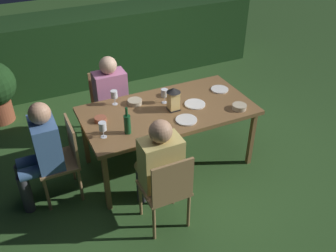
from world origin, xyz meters
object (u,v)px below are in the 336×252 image
(plate_c, at_px, (220,89))
(bowl_olives, at_px, (167,94))
(chair_side_left_a, at_px, (167,189))
(bowl_salad, at_px, (135,102))
(person_in_pink, at_px, (113,98))
(green_bottle_on_table, at_px, (127,124))
(lantern_centerpiece, at_px, (173,98))
(plate_b, at_px, (195,104))
(bowl_bread, at_px, (101,119))
(wine_glass_a, at_px, (164,93))
(bowl_dip, at_px, (239,107))
(person_in_blue, at_px, (41,150))
(plate_a, at_px, (186,120))
(wine_glass_b, at_px, (114,95))
(person_in_mustard, at_px, (158,164))
(chair_side_right_a, at_px, (109,102))
(wine_glass_c, at_px, (103,127))
(chair_head_near, at_px, (63,157))
(dining_table, at_px, (168,113))

(plate_c, relative_size, bowl_olives, 1.73)
(chair_side_left_a, distance_m, bowl_salad, 1.18)
(person_in_pink, bearing_deg, green_bottle_on_table, -98.11)
(person_in_pink, height_order, lantern_centerpiece, person_in_pink)
(plate_b, bearing_deg, plate_c, 22.31)
(bowl_bread, bearing_deg, green_bottle_on_table, -60.12)
(plate_c, bearing_deg, wine_glass_a, 179.27)
(bowl_olives, bearing_deg, bowl_dip, -45.94)
(lantern_centerpiece, distance_m, plate_b, 0.30)
(person_in_blue, bearing_deg, chair_side_left_a, -42.47)
(chair_side_left_a, distance_m, bowl_olives, 1.31)
(person_in_blue, xyz_separation_m, plate_a, (1.46, -0.29, 0.12))
(lantern_centerpiece, xyz_separation_m, wine_glass_b, (-0.54, 0.38, -0.03))
(green_bottle_on_table, bearing_deg, person_in_mustard, -73.32)
(plate_c, bearing_deg, bowl_dip, -94.70)
(chair_side_right_a, distance_m, person_in_pink, 0.25)
(wine_glass_b, relative_size, plate_b, 0.73)
(chair_side_right_a, xyz_separation_m, wine_glass_c, (-0.37, -1.09, 0.38))
(wine_glass_b, bearing_deg, bowl_dip, -29.48)
(person_in_pink, xyz_separation_m, bowl_dip, (1.13, -1.01, 0.14))
(chair_head_near, height_order, bowl_dip, chair_head_near)
(wine_glass_c, bearing_deg, dining_table, 14.70)
(lantern_centerpiece, xyz_separation_m, bowl_salad, (-0.34, 0.29, -0.12))
(chair_side_right_a, distance_m, wine_glass_b, 0.66)
(bowl_salad, bearing_deg, person_in_pink, 107.65)
(dining_table, bearing_deg, plate_b, -8.07)
(dining_table, xyz_separation_m, person_in_mustard, (-0.42, -0.68, -0.06))
(plate_b, bearing_deg, wine_glass_b, 153.98)
(dining_table, relative_size, wine_glass_a, 11.11)
(person_in_blue, relative_size, plate_b, 4.94)
(dining_table, xyz_separation_m, bowl_salad, (-0.29, 0.26, 0.08))
(chair_side_left_a, distance_m, wine_glass_a, 1.18)
(lantern_centerpiece, bearing_deg, bowl_salad, 138.93)
(person_in_mustard, xyz_separation_m, chair_head_near, (-0.76, 0.68, -0.15))
(chair_head_near, relative_size, bowl_olives, 7.21)
(lantern_centerpiece, xyz_separation_m, plate_a, (0.03, -0.26, -0.14))
(dining_table, bearing_deg, plate_a, -75.55)
(bowl_olives, bearing_deg, chair_side_right_a, 132.03)
(chair_side_right_a, bearing_deg, green_bottle_on_table, -96.71)
(chair_side_left_a, xyz_separation_m, lantern_centerpiece, (0.47, 0.85, 0.41))
(person_in_mustard, distance_m, chair_head_near, 1.04)
(chair_head_near, distance_m, plate_a, 1.32)
(person_in_blue, distance_m, wine_glass_b, 0.98)
(bowl_bread, relative_size, bowl_salad, 0.77)
(person_in_mustard, relative_size, person_in_pink, 1.00)
(lantern_centerpiece, relative_size, bowl_bread, 2.12)
(chair_side_left_a, relative_size, bowl_salad, 5.36)
(person_in_pink, xyz_separation_m, lantern_centerpiece, (0.47, -0.72, 0.26))
(lantern_centerpiece, xyz_separation_m, wine_glass_a, (-0.03, 0.18, -0.03))
(plate_b, height_order, bowl_bread, bowl_bread)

